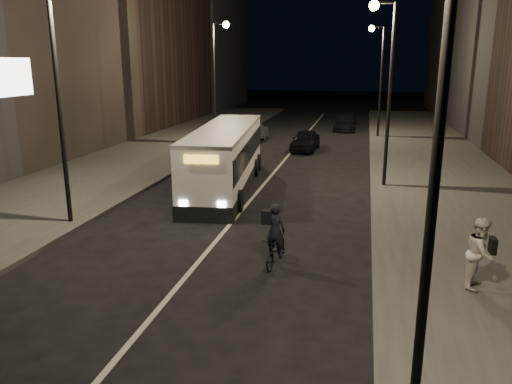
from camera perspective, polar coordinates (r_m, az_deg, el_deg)
The scene contains 14 objects.
ground at distance 13.48m, azimuth -8.99°, elevation -10.67°, with size 180.00×180.00×0.00m, color black.
sidewalk_right at distance 26.22m, azimuth 20.58°, elevation 1.32°, with size 7.00×70.00×0.16m, color #333331.
sidewalk_left at distance 29.04m, azimuth -14.77°, elevation 3.01°, with size 7.00×70.00×0.16m, color #333331.
streetlight_right_near at distance 7.35m, azimuth 18.49°, elevation 11.01°, with size 1.20×0.44×8.12m.
streetlight_right_mid at distance 23.32m, azimuth 14.54°, elevation 13.35°, with size 1.20×0.44×8.12m.
streetlight_right_far at distance 39.31m, azimuth 13.79°, elevation 13.78°, with size 1.20×0.44×8.12m.
streetlight_left_near at distance 18.24m, azimuth -21.17°, elevation 12.58°, with size 1.20×0.44×8.12m.
streetlight_left_far at distance 34.75m, azimuth -4.42°, elevation 14.07°, with size 1.20×0.44×8.12m.
city_bus at distance 23.01m, azimuth -3.51°, elevation 4.22°, with size 3.41×10.74×2.85m.
cyclist_on_bicycle at distance 14.41m, azimuth 2.28°, elevation -6.02°, with size 0.77×1.72×1.91m.
pedestrian_woman at distance 13.81m, azimuth 24.27°, elevation -6.39°, with size 0.89×0.69×1.83m, color beige.
car_near at distance 33.29m, azimuth 5.66°, elevation 5.90°, with size 1.58×3.92×1.33m, color black.
car_mid at distance 36.59m, azimuth -0.75°, elevation 6.89°, with size 1.57×4.50×1.48m, color #3C3D3F.
car_far at distance 43.71m, azimuth 10.22°, elevation 7.82°, with size 1.83×4.49×1.30m, color black.
Camera 1 is at (4.58, -11.30, 5.74)m, focal length 35.00 mm.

